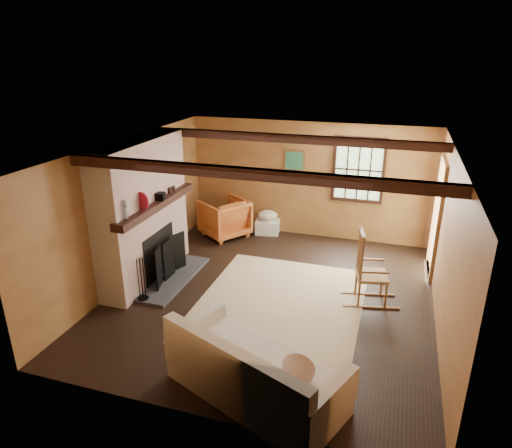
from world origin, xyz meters
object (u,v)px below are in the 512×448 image
at_px(fireplace, 144,217).
at_px(rocking_chair, 369,273).
at_px(sofa, 253,375).
at_px(armchair, 224,218).
at_px(laundry_basket, 267,227).

distance_m(fireplace, rocking_chair, 3.77).
bearing_deg(rocking_chair, sofa, 145.34).
height_order(fireplace, armchair, fireplace).
bearing_deg(armchair, fireplace, 20.15).
xyz_separation_m(rocking_chair, armchair, (-3.13, 1.87, -0.10)).
bearing_deg(sofa, fireplace, 161.97).
relative_size(rocking_chair, sofa, 0.52).
distance_m(rocking_chair, laundry_basket, 3.26).
bearing_deg(fireplace, armchair, 74.78).
bearing_deg(armchair, rocking_chair, 94.55).
bearing_deg(rocking_chair, armchair, 47.00).
relative_size(fireplace, laundry_basket, 4.80).
bearing_deg(sofa, armchair, 137.84).
height_order(laundry_basket, armchair, armchair).
height_order(rocking_chair, laundry_basket, rocking_chair).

